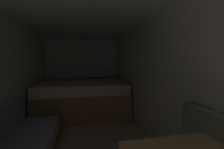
# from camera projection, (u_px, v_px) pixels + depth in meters

# --- Properties ---
(ground_plane) EXTENTS (6.99, 6.99, 0.00)m
(ground_plane) POSITION_uv_depth(u_px,v_px,m) (84.00, 143.00, 2.38)
(ground_plane) COLOR #A39984
(wall_back) EXTENTS (2.37, 0.05, 2.05)m
(wall_back) POSITION_uv_depth(u_px,v_px,m) (82.00, 72.00, 4.76)
(wall_back) COLOR silver
(wall_back) RESTS_ON ground
(wall_left) EXTENTS (0.05, 4.99, 2.05)m
(wall_left) POSITION_uv_depth(u_px,v_px,m) (0.00, 83.00, 2.06)
(wall_left) COLOR silver
(wall_left) RESTS_ON ground
(wall_right) EXTENTS (0.05, 4.99, 2.05)m
(wall_right) POSITION_uv_depth(u_px,v_px,m) (150.00, 79.00, 2.53)
(wall_right) COLOR silver
(wall_right) RESTS_ON ground
(ceiling_slab) EXTENTS (2.37, 4.99, 0.05)m
(ceiling_slab) POSITION_uv_depth(u_px,v_px,m) (82.00, 12.00, 2.22)
(ceiling_slab) COLOR white
(ceiling_slab) RESTS_ON wall_left
(bed) EXTENTS (2.15, 1.74, 1.00)m
(bed) POSITION_uv_depth(u_px,v_px,m) (83.00, 96.00, 3.90)
(bed) COLOR #9E7247
(bed) RESTS_ON ground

